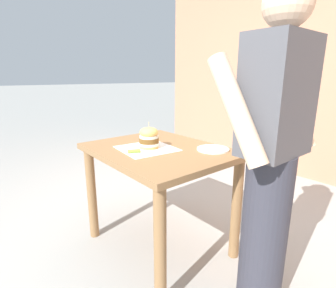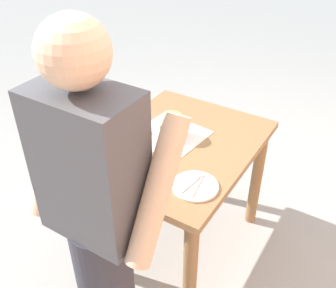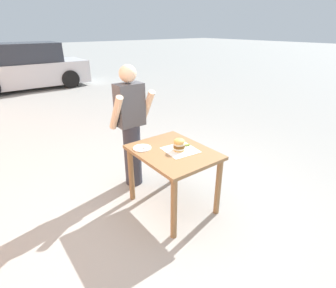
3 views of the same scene
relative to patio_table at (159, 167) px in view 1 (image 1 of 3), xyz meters
name	(u,v)px [view 1 (image 1 of 3)]	position (x,y,z in m)	size (l,w,h in m)	color
ground_plane	(160,245)	(0.00, 0.00, -0.64)	(80.00, 80.00, 0.00)	#9E9E99
patio_table	(159,167)	(0.00, 0.00, 0.00)	(0.79, 1.00, 0.78)	olive
serving_paper	(147,149)	(0.08, -0.04, 0.14)	(0.36, 0.36, 0.00)	white
sandwich	(149,138)	(0.06, -0.04, 0.22)	(0.14, 0.14, 0.18)	#E5B25B
pickle_spear	(134,151)	(0.21, 0.00, 0.16)	(0.02, 0.02, 0.08)	#8EA83D
side_plate_with_forks	(213,149)	(-0.26, 0.27, 0.15)	(0.22, 0.22, 0.02)	white
diner_across_table	(271,156)	(-0.11, 0.77, 0.25)	(0.55, 0.35, 1.69)	#33333D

